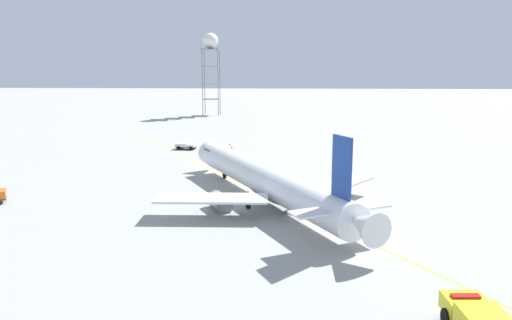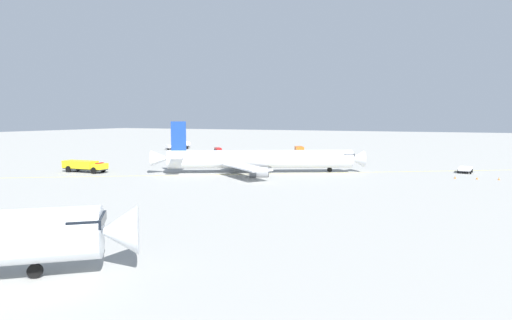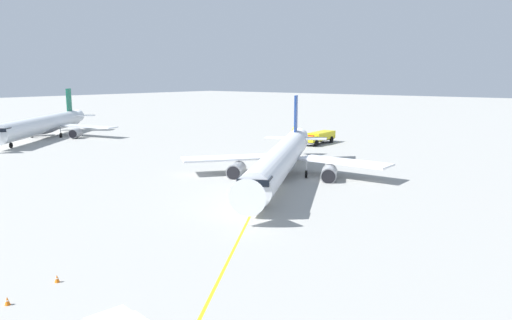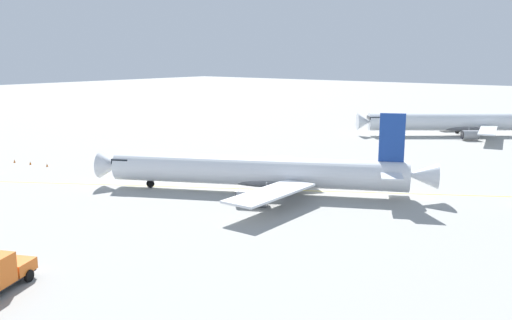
{
  "view_description": "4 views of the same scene",
  "coord_description": "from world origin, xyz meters",
  "px_view_note": "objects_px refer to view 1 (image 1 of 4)",
  "views": [
    {
      "loc": [
        -59.12,
        0.77,
        18.21
      ],
      "look_at": [
        19.38,
        4.48,
        3.03
      ],
      "focal_mm": 35.62,
      "sensor_mm": 36.0,
      "label": 1
    },
    {
      "loc": [
        41.37,
        -78.81,
        11.9
      ],
      "look_at": [
        4.87,
        2.43,
        2.77
      ],
      "focal_mm": 28.88,
      "sensor_mm": 36.0,
      "label": 2
    },
    {
      "loc": [
        61.58,
        41.71,
        14.41
      ],
      "look_at": [
        9.81,
        1.22,
        3.21
      ],
      "focal_mm": 34.6,
      "sensor_mm": 36.0,
      "label": 3
    },
    {
      "loc": [
        -38.06,
        59.23,
        18.32
      ],
      "look_at": [
        8.65,
        -0.92,
        3.64
      ],
      "focal_mm": 38.14,
      "sensor_mm": 36.0,
      "label": 4
    }
  ],
  "objects_px": {
    "airliner_main": "(267,182)",
    "safety_cone_near": "(234,150)",
    "safety_cone_far": "(230,144)",
    "radar_tower": "(211,46)",
    "pushback_tug_truck": "(186,145)",
    "safety_cone_mid": "(232,147)"
  },
  "relations": [
    {
      "from": "safety_cone_far",
      "to": "safety_cone_mid",
      "type": "bearing_deg",
      "value": -168.69
    },
    {
      "from": "radar_tower",
      "to": "safety_cone_far",
      "type": "relative_size",
      "value": 50.93
    },
    {
      "from": "pushback_tug_truck",
      "to": "radar_tower",
      "type": "xyz_separation_m",
      "value": [
        70.94,
        3.93,
        22.81
      ]
    },
    {
      "from": "airliner_main",
      "to": "safety_cone_mid",
      "type": "height_order",
      "value": "airliner_main"
    },
    {
      "from": "safety_cone_mid",
      "to": "pushback_tug_truck",
      "type": "bearing_deg",
      "value": 99.56
    },
    {
      "from": "airliner_main",
      "to": "safety_cone_near",
      "type": "bearing_deg",
      "value": -15.47
    },
    {
      "from": "airliner_main",
      "to": "radar_tower",
      "type": "height_order",
      "value": "radar_tower"
    },
    {
      "from": "pushback_tug_truck",
      "to": "safety_cone_near",
      "type": "bearing_deg",
      "value": -3.3
    },
    {
      "from": "safety_cone_far",
      "to": "radar_tower",
      "type": "bearing_deg",
      "value": 11.08
    },
    {
      "from": "airliner_main",
      "to": "safety_cone_mid",
      "type": "bearing_deg",
      "value": -15.49
    },
    {
      "from": "pushback_tug_truck",
      "to": "safety_cone_mid",
      "type": "relative_size",
      "value": 8.07
    },
    {
      "from": "radar_tower",
      "to": "safety_cone_near",
      "type": "relative_size",
      "value": 50.93
    },
    {
      "from": "airliner_main",
      "to": "pushback_tug_truck",
      "type": "xyz_separation_m",
      "value": [
        41.16,
        18.36,
        -1.98
      ]
    },
    {
      "from": "pushback_tug_truck",
      "to": "safety_cone_far",
      "type": "relative_size",
      "value": 8.07
    },
    {
      "from": "airliner_main",
      "to": "pushback_tug_truck",
      "type": "bearing_deg",
      "value": -2.95
    },
    {
      "from": "radar_tower",
      "to": "safety_cone_mid",
      "type": "bearing_deg",
      "value": -168.91
    },
    {
      "from": "safety_cone_near",
      "to": "radar_tower",
      "type": "bearing_deg",
      "value": 11.1
    },
    {
      "from": "radar_tower",
      "to": "safety_cone_mid",
      "type": "distance_m",
      "value": 74.38
    },
    {
      "from": "airliner_main",
      "to": "pushback_tug_truck",
      "type": "distance_m",
      "value": 45.11
    },
    {
      "from": "radar_tower",
      "to": "safety_cone_mid",
      "type": "xyz_separation_m",
      "value": [
        -69.31,
        -13.59,
        -23.34
      ]
    },
    {
      "from": "safety_cone_near",
      "to": "safety_cone_far",
      "type": "height_order",
      "value": "same"
    },
    {
      "from": "safety_cone_mid",
      "to": "safety_cone_far",
      "type": "bearing_deg",
      "value": 11.31
    }
  ]
}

